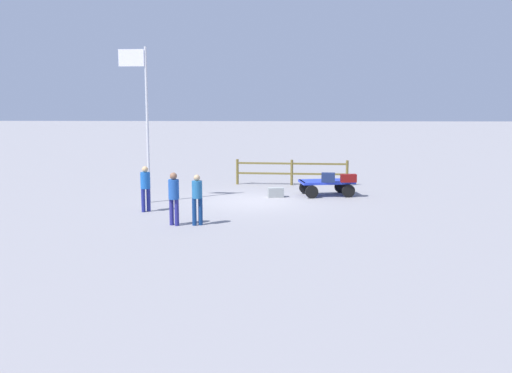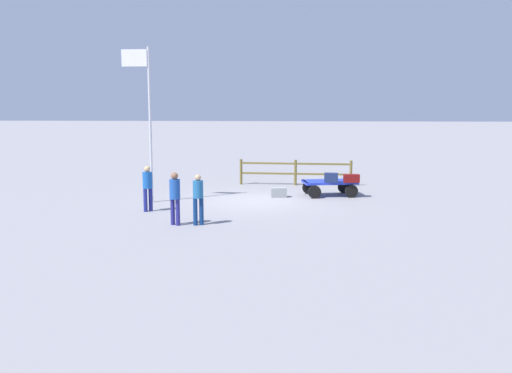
% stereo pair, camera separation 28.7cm
% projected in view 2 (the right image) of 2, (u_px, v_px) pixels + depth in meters
% --- Properties ---
extents(ground_plane, '(120.00, 120.00, 0.00)m').
position_uv_depth(ground_plane, '(254.00, 201.00, 24.01)').
color(ground_plane, gray).
extents(luggage_cart, '(2.32, 1.55, 0.62)m').
position_uv_depth(luggage_cart, '(329.00, 185.00, 25.22)').
color(luggage_cart, blue).
rests_on(luggage_cart, ground).
extents(suitcase_maroon, '(0.65, 0.33, 0.32)m').
position_uv_depth(suitcase_maroon, '(351.00, 178.00, 24.73)').
color(suitcase_maroon, maroon).
rests_on(suitcase_maroon, luggage_cart).
extents(suitcase_grey, '(0.57, 0.35, 0.38)m').
position_uv_depth(suitcase_grey, '(331.00, 178.00, 24.73)').
color(suitcase_grey, navy).
rests_on(suitcase_grey, luggage_cart).
extents(suitcase_dark, '(0.67, 0.40, 0.39)m').
position_uv_depth(suitcase_dark, '(279.00, 192.00, 24.89)').
color(suitcase_dark, gray).
rests_on(suitcase_dark, ground).
extents(worker_lead, '(0.45, 0.45, 1.72)m').
position_uv_depth(worker_lead, '(175.00, 194.00, 19.69)').
color(worker_lead, navy).
rests_on(worker_lead, ground).
extents(worker_trailing, '(0.48, 0.48, 1.64)m').
position_uv_depth(worker_trailing, '(148.00, 185.00, 21.92)').
color(worker_trailing, navy).
rests_on(worker_trailing, ground).
extents(worker_supervisor, '(0.42, 0.42, 1.64)m').
position_uv_depth(worker_supervisor, '(198.00, 196.00, 19.71)').
color(worker_supervisor, navy).
rests_on(worker_supervisor, ground).
extents(flagpole, '(1.08, 0.15, 5.90)m').
position_uv_depth(flagpole, '(146.00, 110.00, 23.32)').
color(flagpole, silver).
rests_on(flagpole, ground).
extents(wooden_fence, '(5.09, 0.47, 1.16)m').
position_uv_depth(wooden_fence, '(295.00, 170.00, 27.95)').
color(wooden_fence, brown).
rests_on(wooden_fence, ground).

